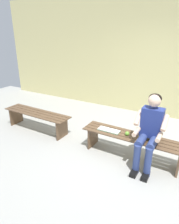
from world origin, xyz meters
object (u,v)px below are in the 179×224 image
(book_open, at_px, (109,130))
(person_seated, at_px, (150,129))
(apple, at_px, (127,134))
(bench_far, at_px, (37,117))
(bench_near, at_px, (132,141))

(book_open, bearing_deg, person_seated, 175.38)
(person_seated, relative_size, apple, 16.07)
(bench_far, relative_size, person_seated, 1.35)
(bench_near, xyz_separation_m, apple, (0.09, 0.04, 0.14))
(bench_far, distance_m, person_seated, 2.57)
(bench_near, bearing_deg, bench_far, -0.00)
(bench_far, xyz_separation_m, book_open, (-1.81, 0.02, 0.11))
(bench_far, bearing_deg, bench_near, 180.00)
(person_seated, distance_m, book_open, 0.78)
(bench_near, distance_m, bench_far, 2.26)
(apple, distance_m, book_open, 0.36)
(bench_near, height_order, bench_far, same)
(apple, bearing_deg, bench_near, -158.00)
(bench_near, relative_size, apple, 24.06)
(bench_near, bearing_deg, book_open, 2.76)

